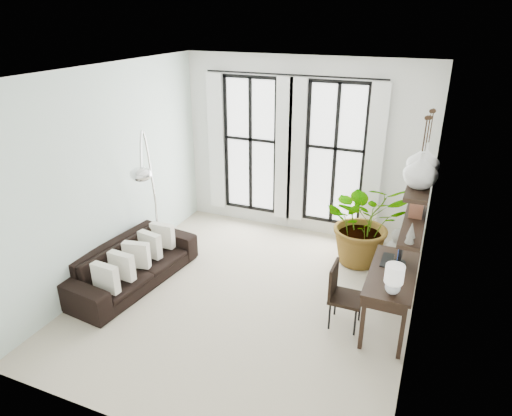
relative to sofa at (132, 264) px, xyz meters
The scene contains 16 objects.
floor 1.85m from the sofa, ahead, with size 5.00×5.00×0.00m, color #BEB297.
ceiling 3.41m from the sofa, ahead, with size 5.00×5.00×0.00m, color white.
wall_left 1.38m from the sofa, 148.25° to the left, with size 5.00×5.00×0.00m, color silver.
wall_right 4.26m from the sofa, ahead, with size 5.00×5.00×0.00m, color white.
wall_back 3.55m from the sofa, 57.06° to the left, with size 4.50×4.50×0.00m, color white.
windows 3.38m from the sofa, 59.42° to the left, with size 3.26×0.13×2.65m.
wall_shelves 4.18m from the sofa, ahead, with size 0.25×1.30×0.60m.
sofa is the anchor object (origin of this frame).
throw_pillows 0.21m from the sofa, ahead, with size 0.40×1.52×0.40m.
plant 3.73m from the sofa, 32.44° to the left, with size 1.33×1.15×1.47m, color #2D7228.
desk 3.79m from the sofa, ahead, with size 0.58×1.37×1.20m.
desk_chair 3.16m from the sofa, ahead, with size 0.42×0.42×0.88m.
arc_lamp 1.53m from the sofa, 77.11° to the left, with size 0.73×1.14×2.32m.
buddha 4.07m from the sofa, 24.50° to the left, with size 0.47×0.47×0.84m.
vase_a 4.37m from the sofa, ahead, with size 0.37×0.37×0.38m, color white.
vase_b 4.41m from the sofa, ahead, with size 0.37×0.37×0.38m, color white.
Camera 1 is at (2.25, -5.13, 3.86)m, focal length 32.00 mm.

